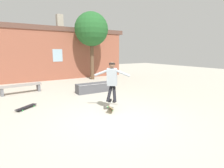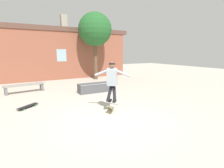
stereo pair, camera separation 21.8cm
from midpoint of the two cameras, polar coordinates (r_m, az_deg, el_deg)
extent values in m
plane|color=#B2AD9E|center=(5.68, -1.14, -11.14)|extent=(40.00, 40.00, 0.00)
cube|color=#93513D|center=(13.65, -20.91, 8.55)|extent=(12.37, 0.40, 3.56)
cube|color=brown|center=(13.75, -21.46, 16.67)|extent=(12.99, 0.52, 0.33)
cube|color=gray|center=(14.07, -17.19, 19.18)|extent=(0.44, 0.44, 0.85)
cube|color=#99B7C6|center=(13.61, -17.77, 8.89)|extent=(0.70, 0.02, 0.90)
cylinder|color=brown|center=(13.39, -7.00, 7.47)|extent=(0.28, 0.28, 2.79)
sphere|color=#235B28|center=(13.47, -7.23, 17.34)|extent=(2.45, 2.45, 2.45)
cube|color=gray|center=(9.99, -28.19, -0.40)|extent=(1.97, 0.63, 0.08)
cube|color=slate|center=(9.90, -32.86, -2.28)|extent=(0.16, 0.32, 0.38)
cube|color=slate|center=(10.23, -23.45, -1.09)|extent=(0.16, 0.32, 0.38)
cube|color=#4C4C51|center=(9.19, -6.52, -1.18)|extent=(1.90, 0.58, 0.48)
cube|color=#B7B7BC|center=(8.90, -5.81, -0.06)|extent=(1.89, 0.06, 0.02)
cube|color=#9EA8B2|center=(6.12, -1.02, 2.31)|extent=(0.44, 0.44, 0.62)
sphere|color=brown|center=(6.08, -1.03, 6.24)|extent=(0.30, 0.30, 0.21)
ellipsoid|color=black|center=(6.07, -1.04, 6.58)|extent=(0.31, 0.31, 0.12)
cylinder|color=black|center=(6.25, -1.77, -2.89)|extent=(0.41, 0.31, 0.64)
cube|color=black|center=(6.35, -1.70, -5.44)|extent=(0.25, 0.26, 0.07)
cylinder|color=black|center=(6.22, -0.23, -2.96)|extent=(0.28, 0.42, 0.64)
cube|color=black|center=(6.32, -0.18, -5.51)|extent=(0.25, 0.26, 0.07)
cylinder|color=#9EA8B2|center=(6.19, -4.44, 3.69)|extent=(0.44, 0.41, 0.27)
cylinder|color=#9EA8B2|center=(6.04, 2.47, 3.55)|extent=(0.44, 0.41, 0.27)
cube|color=#AD894C|center=(6.26, -1.30, -7.83)|extent=(0.54, 0.75, 0.40)
cylinder|color=green|center=(6.52, -2.18, -7.64)|extent=(0.07, 0.06, 0.07)
cylinder|color=green|center=(6.51, -0.68, -8.77)|extent=(0.07, 0.06, 0.07)
cylinder|color=green|center=(6.02, -2.49, -7.50)|extent=(0.07, 0.06, 0.07)
cylinder|color=green|center=(6.01, -0.86, -8.73)|extent=(0.07, 0.06, 0.07)
cube|color=black|center=(7.33, -26.98, -6.69)|extent=(0.80, 0.69, 0.02)
cylinder|color=green|center=(7.10, -27.93, -7.70)|extent=(0.05, 0.05, 0.05)
cylinder|color=green|center=(7.25, -29.07, -7.43)|extent=(0.05, 0.05, 0.05)
cylinder|color=green|center=(7.45, -24.89, -6.61)|extent=(0.05, 0.05, 0.05)
cylinder|color=green|center=(7.59, -26.04, -6.39)|extent=(0.05, 0.05, 0.05)
camera|label=1|loc=(0.11, -91.01, -0.19)|focal=28.00mm
camera|label=2|loc=(0.11, 88.99, 0.19)|focal=28.00mm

